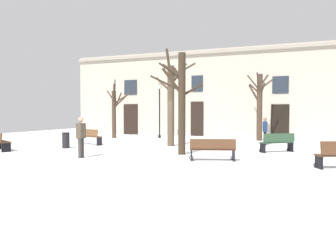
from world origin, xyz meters
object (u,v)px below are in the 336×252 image
object	(u,v)px
streetlamp	(160,105)
person_near_bench	(81,135)
tree_left_of_center	(259,104)
person_crossing_plaza	(265,130)
litter_bin	(66,140)
tree_center	(181,99)
bench_back_to_back_right	(89,136)
tree_near_facade	(171,101)
tree_foreground	(114,110)
bench_by_litter_bin	(212,149)
bench_back_to_back_left	(278,142)
bench_near_center_tree	(0,141)

from	to	relation	value
streetlamp	person_near_bench	distance (m)	11.18
tree_left_of_center	person_crossing_plaza	bearing A→B (deg)	-81.41
litter_bin	tree_center	bearing A→B (deg)	-3.60
bench_back_to_back_right	person_crossing_plaza	xyz separation A→B (m)	(9.59, 3.15, 0.39)
tree_near_facade	person_near_bench	distance (m)	6.16
tree_foreground	person_near_bench	distance (m)	10.69
bench_by_litter_bin	person_near_bench	xyz separation A→B (m)	(-5.17, -0.94, 0.47)
tree_foreground	streetlamp	distance (m)	3.38
tree_foreground	bench_back_to_back_left	bearing A→B (deg)	-24.80
tree_center	tree_near_facade	bearing A→B (deg)	115.36
tree_foreground	bench_back_to_back_left	world-z (taller)	tree_foreground
litter_bin	bench_by_litter_bin	xyz separation A→B (m)	(8.07, -1.87, 0.03)
tree_left_of_center	person_crossing_plaza	distance (m)	3.62
streetlamp	bench_back_to_back_left	xyz separation A→B (m)	(8.31, -6.47, -2.03)
person_crossing_plaza	tree_foreground	bearing A→B (deg)	70.96
bench_back_to_back_left	person_near_bench	bearing A→B (deg)	-4.71
bench_back_to_back_right	litter_bin	bearing A→B (deg)	101.32
tree_near_facade	streetlamp	bearing A→B (deg)	117.04
tree_center	tree_foreground	distance (m)	10.53
bench_back_to_back_right	person_crossing_plaza	world-z (taller)	person_crossing_plaza
tree_left_of_center	bench_by_litter_bin	world-z (taller)	tree_left_of_center
tree_left_of_center	tree_near_facade	bearing A→B (deg)	-128.99
litter_bin	person_near_bench	world-z (taller)	person_near_bench
tree_foreground	person_crossing_plaza	size ratio (longest dim) A/B	2.68
bench_back_to_back_left	bench_back_to_back_right	bearing A→B (deg)	-36.87
tree_foreground	litter_bin	distance (m)	7.32
bench_near_center_tree	litter_bin	bearing A→B (deg)	-110.16
bench_back_to_back_right	tree_near_facade	bearing A→B (deg)	-153.57
streetlamp	person_crossing_plaza	bearing A→B (deg)	-22.53
tree_foreground	bench_back_to_back_left	xyz separation A→B (m)	(11.45, -5.29, -1.59)
bench_by_litter_bin	person_near_bench	size ratio (longest dim) A/B	1.08
tree_center	tree_left_of_center	bearing A→B (deg)	71.66
tree_center	tree_left_of_center	xyz separation A→B (m)	(2.87, 8.67, 0.05)
tree_left_of_center	bench_near_center_tree	xyz separation A→B (m)	(-11.51, -10.27, -2.01)
bench_back_to_back_left	bench_near_center_tree	size ratio (longest dim) A/B	0.92
streetlamp	bench_near_center_tree	distance (m)	11.30
streetlamp	bench_back_to_back_left	bearing A→B (deg)	-37.89
tree_left_of_center	bench_back_to_back_right	world-z (taller)	tree_left_of_center
tree_center	streetlamp	bearing A→B (deg)	116.42
bench_back_to_back_left	bench_near_center_tree	distance (m)	13.21
tree_center	bench_back_to_back_right	size ratio (longest dim) A/B	2.49
tree_center	streetlamp	distance (m)	9.64
tree_foreground	bench_back_to_back_left	size ratio (longest dim) A/B	2.73
tree_center	tree_foreground	xyz separation A→B (m)	(-7.43, 7.45, -0.36)
tree_left_of_center	tree_foreground	distance (m)	10.38
litter_bin	bench_back_to_back_right	distance (m)	1.91
streetlamp	tree_left_of_center	bearing A→B (deg)	0.32
bench_by_litter_bin	bench_near_center_tree	bearing A→B (deg)	-15.00
tree_center	bench_by_litter_bin	xyz separation A→B (m)	(1.70, -1.47, -1.97)
bench_back_to_back_right	bench_by_litter_bin	world-z (taller)	bench_back_to_back_right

